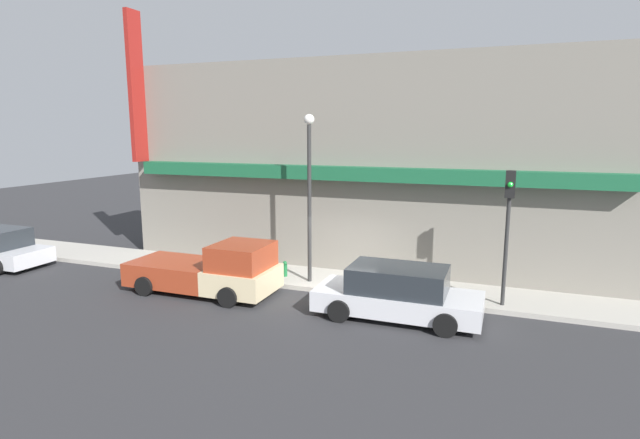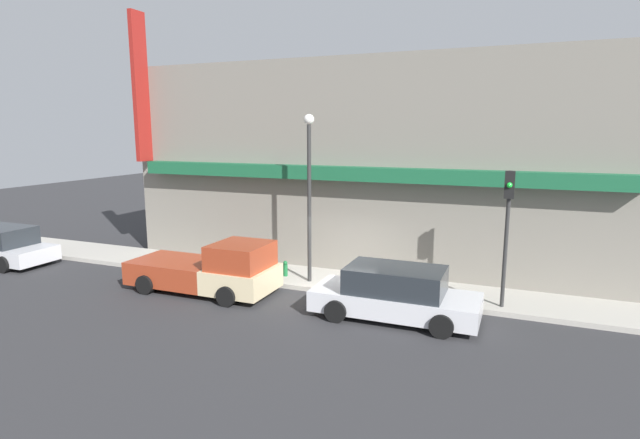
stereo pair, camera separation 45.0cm
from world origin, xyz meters
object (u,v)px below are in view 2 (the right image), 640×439
object	(u,v)px
parked_car	(395,294)
pickup_truck	(211,270)
street_lamp	(309,180)
traffic_light	(508,216)
fire_hydrant	(285,268)
background_car	(0,246)

from	to	relation	value
parked_car	pickup_truck	bearing A→B (deg)	-178.84
street_lamp	traffic_light	size ratio (longest dim) A/B	1.41
fire_hydrant	street_lamp	size ratio (longest dim) A/B	0.10
parked_car	street_lamp	bearing A→B (deg)	152.55
parked_car	fire_hydrant	xyz separation A→B (m)	(-4.64, 2.19, -0.30)
pickup_truck	parked_car	distance (m)	6.37
background_car	pickup_truck	bearing A→B (deg)	1.08
parked_car	background_car	world-z (taller)	same
background_car	street_lamp	bearing A→B (deg)	9.36
street_lamp	traffic_light	world-z (taller)	street_lamp
pickup_truck	fire_hydrant	distance (m)	2.80
traffic_light	parked_car	bearing A→B (deg)	-149.95
background_car	fire_hydrant	distance (m)	12.27
parked_car	fire_hydrant	bearing A→B (deg)	155.95
parked_car	street_lamp	xyz separation A→B (m)	(-3.57, 1.95, 3.04)
pickup_truck	fire_hydrant	size ratio (longest dim) A/B	8.96
pickup_truck	fire_hydrant	xyz separation A→B (m)	(1.73, 2.19, -0.33)
pickup_truck	street_lamp	xyz separation A→B (m)	(2.80, 1.95, 3.00)
background_car	traffic_light	world-z (taller)	traffic_light
fire_hydrant	traffic_light	bearing A→B (deg)	-3.83
traffic_light	background_car	bearing A→B (deg)	-174.77
parked_car	street_lamp	distance (m)	5.08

